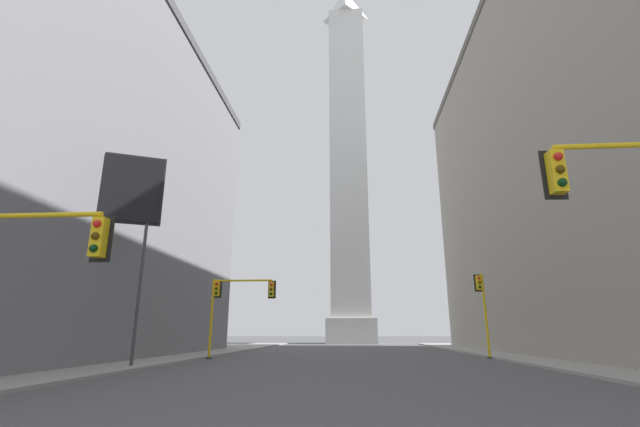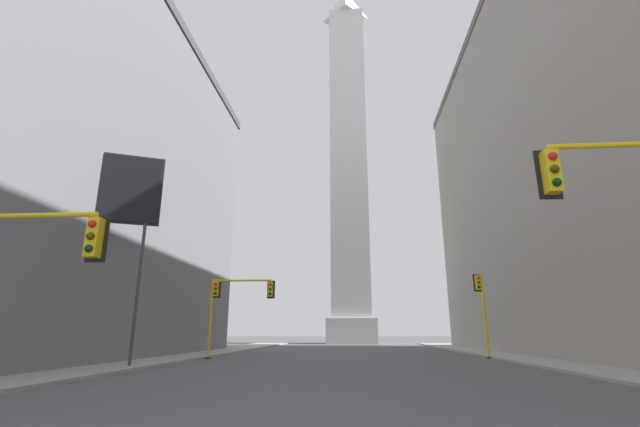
{
  "view_description": "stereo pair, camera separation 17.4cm",
  "coord_description": "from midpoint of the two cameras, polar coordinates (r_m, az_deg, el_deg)",
  "views": [
    {
      "loc": [
        0.45,
        -1.05,
        1.88
      ],
      "look_at": [
        -3.96,
        55.99,
        17.75
      ],
      "focal_mm": 24.0,
      "sensor_mm": 36.0,
      "label": 1
    },
    {
      "loc": [
        0.62,
        -1.03,
        1.88
      ],
      "look_at": [
        -3.96,
        55.99,
        17.75
      ],
      "focal_mm": 24.0,
      "sensor_mm": 36.0,
      "label": 2
    }
  ],
  "objects": [
    {
      "name": "obelisk",
      "position": [
        82.12,
        3.88,
        8.22
      ],
      "size": [
        8.39,
        8.39,
        71.8
      ],
      "color": "silver",
      "rests_on": "ground_plane"
    },
    {
      "name": "sidewalk_right",
      "position": [
        30.43,
        30.02,
        -16.94
      ],
      "size": [
        5.0,
        89.0,
        0.15
      ],
      "primitive_type": "cube",
      "color": "gray",
      "rests_on": "ground_plane"
    },
    {
      "name": "sidewalk_left",
      "position": [
        30.88,
        -22.35,
        -17.76
      ],
      "size": [
        5.0,
        89.0,
        0.15
      ],
      "primitive_type": "cube",
      "color": "gray",
      "rests_on": "ground_plane"
    },
    {
      "name": "traffic_light_mid_left",
      "position": [
        33.01,
        -11.4,
        -10.93
      ],
      "size": [
        4.91,
        0.5,
        5.7
      ],
      "color": "yellow",
      "rests_on": "ground_plane"
    },
    {
      "name": "traffic_light_mid_right",
      "position": [
        35.24,
        20.9,
        -10.93
      ],
      "size": [
        0.8,
        0.52,
        6.21
      ],
      "color": "yellow",
      "rests_on": "ground_plane"
    },
    {
      "name": "billboard_sign",
      "position": [
        27.23,
        -24.81,
        2.14
      ],
      "size": [
        4.05,
        1.9,
        12.02
      ],
      "color": "#3F3F42",
      "rests_on": "ground_plane"
    },
    {
      "name": "traffic_light_near_left",
      "position": [
        14.77,
        -36.6,
        -4.54
      ],
      "size": [
        4.71,
        0.51,
        5.15
      ],
      "color": "yellow",
      "rests_on": "ground_plane"
    }
  ]
}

